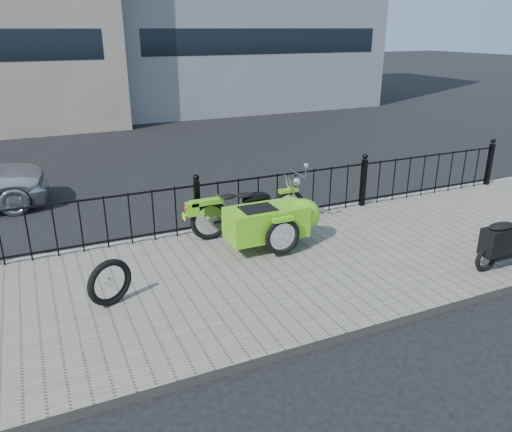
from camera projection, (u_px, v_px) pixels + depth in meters
name	position (u px, v px, depth m)	size (l,w,h in m)	color
ground	(225.00, 269.00, 7.79)	(120.00, 120.00, 0.00)	black
sidewalk	(238.00, 279.00, 7.34)	(30.00, 3.80, 0.12)	#696359
curb	(196.00, 233.00, 8.99)	(30.00, 0.10, 0.12)	gray
iron_fence	(197.00, 208.00, 8.68)	(14.11, 0.11, 1.08)	black
motorcycle_sidecar	(272.00, 217.00, 8.23)	(2.28, 1.48, 0.98)	black
scooter	(510.00, 241.00, 7.49)	(1.53, 0.44, 1.03)	black
spare_tire	(110.00, 282.00, 6.45)	(0.64, 0.64, 0.09)	black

